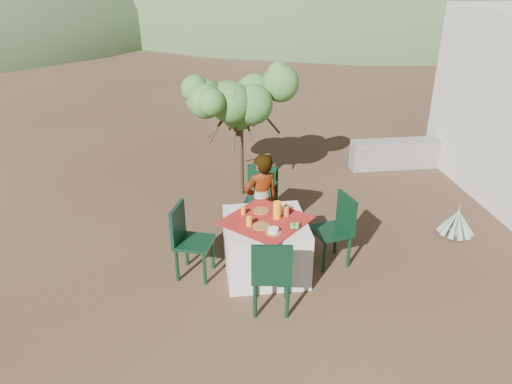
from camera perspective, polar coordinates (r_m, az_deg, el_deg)
The scene contains 22 objects.
ground at distance 6.49m, azimuth -0.01°, elevation -10.13°, with size 160.00×160.00×0.00m, color #352018.
table at distance 6.48m, azimuth 1.09°, elevation -6.17°, with size 1.30×1.30×0.76m.
chair_far at distance 7.37m, azimuth 0.60°, elevation -0.49°, with size 0.58×0.58×0.99m.
chair_near at distance 5.69m, azimuth 1.77°, elevation -9.22°, with size 0.51×0.51×0.98m.
chair_left at distance 6.40m, azimuth -7.82°, elevation -5.19°, with size 0.57×0.57×0.98m.
chair_right at distance 6.68m, azimuth 9.28°, elevation -3.89°, with size 0.54×0.54×0.97m.
person at distance 6.86m, azimuth 0.61°, elevation -1.13°, with size 0.51×0.34×1.41m, color #8C6651.
shrub_tree at distance 8.23m, azimuth -1.54°, elevation 9.78°, with size 1.66×1.63×1.96m.
agave at distance 7.97m, azimuth 21.96°, elevation -3.29°, with size 0.53×0.53×0.57m.
stone_wall at distance 10.25m, azimuth 17.88°, elevation 4.28°, with size 2.60×0.35×0.55m, color gray.
hill_near_right at distance 43.29m, azimuth 10.38°, elevation 20.26°, with size 48.00×48.00×20.00m, color #344929.
plate_far at distance 6.49m, azimuth 0.59°, elevation -2.17°, with size 0.22×0.22×0.01m, color brown.
plate_near at distance 6.13m, azimuth 0.60°, elevation -3.93°, with size 0.22×0.22×0.01m, color brown.
glass_far at distance 6.40m, azimuth -1.47°, elevation -2.16°, with size 0.06×0.06×0.09m, color #FF9B10.
glass_near at distance 6.14m, azimuth -0.79°, elevation -3.36°, with size 0.07×0.07×0.12m, color #FF9B10.
juice_pitcher at distance 6.29m, azimuth 2.43°, elevation -2.08°, with size 0.10×0.10×0.22m, color #FF9B10.
bowl_plate at distance 6.01m, azimuth 1.99°, elevation -4.62°, with size 0.20×0.20×0.01m, color brown.
white_bowl at distance 6.00m, azimuth 1.99°, elevation -4.38°, with size 0.13×0.13×0.05m, color white.
jar_left at distance 6.38m, azimuth 3.50°, elevation -2.26°, with size 0.07×0.07×0.11m, color orange.
jar_right at distance 6.47m, azimuth 3.52°, elevation -1.86°, with size 0.06×0.06×0.10m, color orange.
napkin_holder at distance 6.41m, azimuth 3.21°, elevation -2.13°, with size 0.08×0.04×0.10m, color white.
fruit_cluster at distance 6.11m, azimuth 4.46°, elevation -3.88°, with size 0.13×0.12×0.06m.
Camera 1 is at (-0.67, -5.22, 3.80)m, focal length 35.00 mm.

